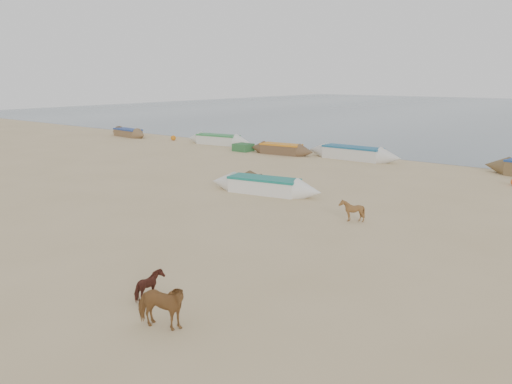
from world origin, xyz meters
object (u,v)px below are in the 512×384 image
near_canoe (264,185)px  cow_adult (160,306)px  calf_right (150,286)px  calf_front (352,210)px

near_canoe → cow_adult: bearing=-73.3°
cow_adult → near_canoe: 14.35m
near_canoe → calf_right: bearing=-77.1°
cow_adult → near_canoe: (-6.60, 12.74, -0.16)m
calf_right → near_canoe: (-5.15, 11.84, 0.03)m
calf_front → calf_right: (-0.76, -10.00, -0.08)m
calf_front → near_canoe: bearing=-97.0°
calf_front → calf_right: calf_front is taller
calf_right → near_canoe: 12.92m
cow_adult → near_canoe: cow_adult is taller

